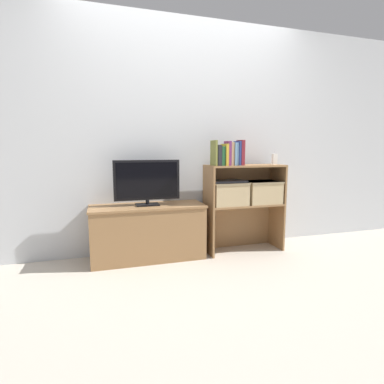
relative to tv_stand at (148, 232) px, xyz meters
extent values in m
plane|color=#BCB2A3|center=(0.44, -0.20, -0.27)|extent=(16.00, 16.00, 0.00)
cube|color=silver|center=(0.44, 0.23, 0.93)|extent=(10.00, 0.05, 2.40)
cube|color=olive|center=(0.00, 0.00, -0.01)|extent=(1.08, 0.39, 0.51)
cube|color=olive|center=(0.00, 0.00, 0.26)|extent=(1.10, 0.41, 0.02)
cube|color=black|center=(0.00, 0.00, 0.27)|extent=(0.22, 0.14, 0.01)
cylinder|color=black|center=(0.00, 0.00, 0.30)|extent=(0.04, 0.04, 0.04)
cube|color=black|center=(0.00, 0.00, 0.51)|extent=(0.63, 0.04, 0.38)
cube|color=black|center=(0.00, -0.02, 0.51)|extent=(0.58, 0.00, 0.34)
cube|color=olive|center=(0.62, -0.03, -0.01)|extent=(0.02, 0.32, 0.51)
cube|color=olive|center=(1.41, -0.03, -0.01)|extent=(0.02, 0.32, 0.51)
cube|color=olive|center=(1.01, 0.12, -0.01)|extent=(0.77, 0.02, 0.51)
cube|color=olive|center=(1.01, -0.03, 0.23)|extent=(0.77, 0.32, 0.02)
cube|color=olive|center=(0.62, -0.03, 0.44)|extent=(0.02, 0.32, 0.41)
cube|color=olive|center=(1.41, -0.03, 0.44)|extent=(0.02, 0.32, 0.41)
cube|color=olive|center=(1.01, 0.12, 0.44)|extent=(0.77, 0.02, 0.41)
cube|color=olive|center=(1.01, -0.03, 0.64)|extent=(0.77, 0.32, 0.02)
cube|color=olive|center=(0.65, -0.09, 0.77)|extent=(0.02, 0.16, 0.25)
cube|color=#232328|center=(0.68, -0.09, 0.75)|extent=(0.04, 0.16, 0.20)
cube|color=#286638|center=(0.73, -0.09, 0.74)|extent=(0.03, 0.14, 0.19)
cube|color=gold|center=(0.76, -0.09, 0.75)|extent=(0.03, 0.15, 0.21)
cube|color=#6B2D66|center=(0.79, -0.09, 0.77)|extent=(0.03, 0.14, 0.24)
cube|color=tan|center=(0.83, -0.09, 0.76)|extent=(0.03, 0.12, 0.23)
cube|color=#709ECC|center=(0.86, -0.09, 0.76)|extent=(0.04, 0.13, 0.23)
cube|color=navy|center=(0.90, -0.09, 0.77)|extent=(0.02, 0.15, 0.24)
cube|color=maroon|center=(0.93, -0.09, 0.77)|extent=(0.04, 0.14, 0.25)
cube|color=white|center=(1.36, -0.03, 0.70)|extent=(0.05, 0.04, 0.11)
cylinder|color=silver|center=(1.36, -0.03, 0.78)|extent=(0.01, 0.01, 0.03)
cube|color=tan|center=(0.82, -0.05, 0.36)|extent=(0.36, 0.28, 0.23)
cube|color=#917E5B|center=(0.82, -0.05, 0.46)|extent=(0.37, 0.29, 0.02)
cube|color=tan|center=(1.21, -0.05, 0.36)|extent=(0.36, 0.28, 0.23)
cube|color=#917E5B|center=(1.21, -0.05, 0.46)|extent=(0.37, 0.29, 0.02)
cube|color=#2D2D33|center=(0.82, -0.05, 0.48)|extent=(0.35, 0.22, 0.02)
cylinder|color=#99999E|center=(0.82, -0.05, 0.49)|extent=(0.02, 0.02, 0.00)
camera|label=1|loc=(-0.40, -2.86, 0.80)|focal=28.00mm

